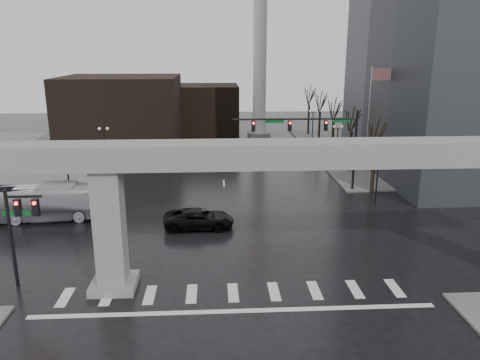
{
  "coord_description": "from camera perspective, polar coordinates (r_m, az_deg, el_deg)",
  "views": [
    {
      "loc": [
        -0.97,
        -25.37,
        13.67
      ],
      "look_at": [
        0.86,
        7.18,
        4.5
      ],
      "focal_mm": 35.0,
      "sensor_mm": 36.0,
      "label": 1
    }
  ],
  "objects": [
    {
      "name": "ground",
      "position": [
        28.83,
        -0.94,
        -12.59
      ],
      "size": [
        160.0,
        160.0,
        0.0
      ],
      "primitive_type": "plane",
      "color": "black",
      "rests_on": "ground"
    },
    {
      "name": "sidewalk_ne",
      "position": [
        68.39,
        20.11,
        3.28
      ],
      "size": [
        28.0,
        36.0,
        0.15
      ],
      "primitive_type": "cube",
      "color": "slate",
      "rests_on": "ground"
    },
    {
      "name": "sidewalk_nw",
      "position": [
        67.65,
        -24.89,
        2.64
      ],
      "size": [
        28.0,
        36.0,
        0.15
      ],
      "primitive_type": "cube",
      "color": "slate",
      "rests_on": "ground"
    },
    {
      "name": "elevated_guideway",
      "position": [
        26.35,
        1.74,
        0.78
      ],
      "size": [
        48.0,
        2.6,
        8.7
      ],
      "color": "gray",
      "rests_on": "ground"
    },
    {
      "name": "building_far_left",
      "position": [
        69.16,
        -14.2,
        8.03
      ],
      "size": [
        16.0,
        14.0,
        10.0
      ],
      "primitive_type": "cube",
      "color": "black",
      "rests_on": "ground"
    },
    {
      "name": "building_far_mid",
      "position": [
        77.97,
        -4.0,
        8.55
      ],
      "size": [
        10.0,
        10.0,
        8.0
      ],
      "primitive_type": "cube",
      "color": "black",
      "rests_on": "ground"
    },
    {
      "name": "smokestack",
      "position": [
        71.71,
        2.44,
        15.44
      ],
      "size": [
        3.6,
        3.6,
        30.0
      ],
      "color": "silver",
      "rests_on": "ground"
    },
    {
      "name": "signal_mast_arm",
      "position": [
        45.95,
        9.39,
        5.67
      ],
      "size": [
        12.12,
        0.43,
        8.0
      ],
      "color": "black",
      "rests_on": "ground"
    },
    {
      "name": "signal_left_pole",
      "position": [
        29.81,
        -25.35,
        -4.65
      ],
      "size": [
        2.3,
        0.3,
        6.0
      ],
      "color": "black",
      "rests_on": "ground"
    },
    {
      "name": "flagpole_assembly",
      "position": [
        50.45,
        15.77,
        8.14
      ],
      "size": [
        2.06,
        0.12,
        12.0
      ],
      "color": "silver",
      "rests_on": "ground"
    },
    {
      "name": "lamp_right_0",
      "position": [
        43.16,
        16.47,
        1.39
      ],
      "size": [
        1.22,
        0.32,
        5.11
      ],
      "color": "black",
      "rests_on": "ground"
    },
    {
      "name": "lamp_right_1",
      "position": [
        56.22,
        11.79,
        4.93
      ],
      "size": [
        1.22,
        0.32,
        5.11
      ],
      "color": "black",
      "rests_on": "ground"
    },
    {
      "name": "lamp_right_2",
      "position": [
        69.65,
        8.87,
        7.1
      ],
      "size": [
        1.22,
        0.32,
        5.11
      ],
      "color": "black",
      "rests_on": "ground"
    },
    {
      "name": "lamp_left_0",
      "position": [
        42.55,
        -20.25,
        0.86
      ],
      "size": [
        1.22,
        0.32,
        5.11
      ],
      "color": "black",
      "rests_on": "ground"
    },
    {
      "name": "lamp_left_1",
      "position": [
        55.76,
        -16.21,
        4.55
      ],
      "size": [
        1.22,
        0.32,
        5.11
      ],
      "color": "black",
      "rests_on": "ground"
    },
    {
      "name": "lamp_left_2",
      "position": [
        69.28,
        -13.71,
        6.8
      ],
      "size": [
        1.22,
        0.32,
        5.11
      ],
      "color": "black",
      "rests_on": "ground"
    },
    {
      "name": "tree_right_0",
      "position": [
        47.33,
        15.99,
        1.8
      ],
      "size": [
        1.09,
        1.58,
        7.5
      ],
      "color": "black",
      "rests_on": "ground"
    },
    {
      "name": "tree_right_1",
      "position": [
        54.75,
        13.32,
        3.89
      ],
      "size": [
        1.09,
        1.61,
        7.67
      ],
      "color": "black",
      "rests_on": "ground"
    },
    {
      "name": "tree_right_2",
      "position": [
        62.31,
        11.29,
        5.47
      ],
      "size": [
        1.1,
        1.63,
        7.85
      ],
      "color": "black",
      "rests_on": "ground"
    },
    {
      "name": "tree_right_3",
      "position": [
        69.96,
        9.68,
        6.7
      ],
      "size": [
        1.11,
        1.66,
        8.02
      ],
      "color": "black",
      "rests_on": "ground"
    },
    {
      "name": "tree_right_4",
      "position": [
        77.69,
        8.39,
        7.68
      ],
      "size": [
        1.12,
        1.69,
        8.19
      ],
      "color": "black",
      "rests_on": "ground"
    },
    {
      "name": "pickup_truck",
      "position": [
        37.08,
        -5.03,
        -4.72
      ],
      "size": [
        5.55,
        2.64,
        1.53
      ],
      "primitive_type": "imported",
      "rotation": [
        0.0,
        0.0,
        1.59
      ],
      "color": "black",
      "rests_on": "ground"
    },
    {
      "name": "city_bus",
      "position": [
        41.71,
        -22.68,
        -2.5
      ],
      "size": [
        10.94,
        3.24,
        3.01
      ],
      "primitive_type": "imported",
      "rotation": [
        0.0,
        0.0,
        1.64
      ],
      "color": "#B7B7BC",
      "rests_on": "ground"
    }
  ]
}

